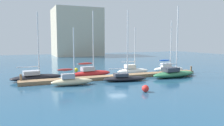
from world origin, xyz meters
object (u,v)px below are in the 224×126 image
harbor_building_distant (77,32)px  mooring_buoy_yellow (76,70)px  sailboat_5 (174,73)px  sailboat_3 (125,77)px  sailboat_6 (168,68)px  sailboat_0 (36,77)px  sailboat_4 (133,70)px  mooring_buoy_red (145,89)px  sailboat_2 (91,72)px  sailboat_1 (72,80)px

harbor_building_distant → mooring_buoy_yellow: bearing=-104.0°
sailboat_5 → harbor_building_distant: harbor_building_distant is taller
sailboat_3 → sailboat_6: size_ratio=1.06×
mooring_buoy_yellow → harbor_building_distant: 42.79m
sailboat_6 → sailboat_3: bearing=-147.0°
sailboat_0 → sailboat_6: sailboat_0 is taller
sailboat_4 → mooring_buoy_yellow: bearing=146.1°
sailboat_0 → sailboat_5: sailboat_5 is taller
sailboat_0 → harbor_building_distant: size_ratio=0.56×
sailboat_0 → mooring_buoy_yellow: sailboat_0 is taller
sailboat_5 → mooring_buoy_yellow: sailboat_5 is taller
sailboat_3 → sailboat_5: size_ratio=0.90×
sailboat_4 → harbor_building_distant: (2.37, 46.66, 7.56)m
sailboat_5 → sailboat_6: (2.62, 4.76, 0.07)m
sailboat_6 → mooring_buoy_yellow: 15.81m
sailboat_5 → mooring_buoy_red: 10.91m
sailboat_2 → mooring_buoy_red: 11.80m
sailboat_1 → harbor_building_distant: harbor_building_distant is taller
sailboat_2 → mooring_buoy_yellow: sailboat_2 is taller
sailboat_5 → harbor_building_distant: 52.24m
sailboat_2 → mooring_buoy_yellow: 5.85m
sailboat_4 → sailboat_3: bearing=-125.1°
sailboat_5 → harbor_building_distant: (-1.76, 51.66, 7.57)m
sailboat_4 → mooring_buoy_red: size_ratio=10.05×
sailboat_1 → mooring_buoy_red: size_ratio=9.29×
sailboat_5 → sailboat_4: bearing=123.8°
sailboat_2 → sailboat_4: 6.97m
sailboat_3 → mooring_buoy_red: (-0.78, -6.54, -0.10)m
sailboat_0 → sailboat_2: sailboat_2 is taller
sailboat_0 → sailboat_4: 14.72m
sailboat_1 → harbor_building_distant: 53.94m
mooring_buoy_yellow → sailboat_5: bearing=-42.2°
sailboat_1 → sailboat_6: 18.40m
sailboat_3 → sailboat_6: 11.61m
sailboat_0 → mooring_buoy_red: sailboat_0 is taller
sailboat_3 → sailboat_0: bearing=165.3°
sailboat_0 → sailboat_1: 6.17m
mooring_buoy_red → sailboat_6: bearing=44.7°
sailboat_0 → mooring_buoy_red: (10.09, -11.38, -0.18)m
sailboat_0 → sailboat_3: 11.90m
sailboat_3 → sailboat_6: sailboat_3 is taller
sailboat_6 → harbor_building_distant: size_ratio=0.54×
sailboat_2 → sailboat_6: sailboat_2 is taller
sailboat_2 → sailboat_3: 5.91m
sailboat_5 → mooring_buoy_red: (-8.77, -6.50, -0.22)m
sailboat_0 → mooring_buoy_red: bearing=-54.2°
sailboat_1 → sailboat_2: 6.52m
mooring_buoy_yellow → sailboat_4: bearing=-36.7°
sailboat_4 → mooring_buoy_red: 12.40m
sailboat_1 → sailboat_4: size_ratio=0.92×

